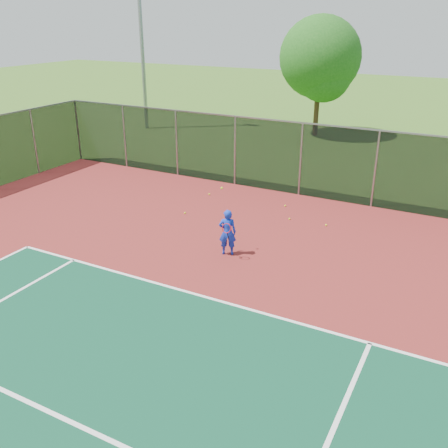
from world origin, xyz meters
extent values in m
plane|color=#36611B|center=(0.00, 0.00, 0.00)|extent=(120.00, 120.00, 0.00)
cube|color=maroon|center=(0.00, 2.00, 0.01)|extent=(30.00, 20.00, 0.02)
cube|color=white|center=(2.00, 3.00, 0.03)|extent=(22.00, 0.10, 0.00)
cube|color=black|center=(0.00, 12.00, 1.52)|extent=(30.00, 0.04, 3.00)
cube|color=gray|center=(0.00, 12.00, 3.02)|extent=(30.00, 0.06, 0.06)
imported|color=#1431BD|center=(-3.03, 5.60, 0.76)|extent=(0.64, 0.54, 1.48)
cylinder|color=black|center=(-2.88, 5.35, 0.76)|extent=(0.03, 0.15, 0.27)
torus|color=#A51414|center=(-2.88, 5.25, 1.06)|extent=(0.30, 0.13, 0.29)
sphere|color=#E1F01B|center=(-3.28, 5.70, 2.13)|extent=(0.07, 0.07, 0.07)
sphere|color=#E1F01B|center=(-0.96, 9.23, 0.06)|extent=(0.07, 0.07, 0.07)
sphere|color=#E1F01B|center=(-6.28, 10.19, 0.06)|extent=(0.07, 0.07, 0.07)
sphere|color=#E1F01B|center=(-6.03, 7.88, 0.06)|extent=(0.07, 0.07, 0.07)
sphere|color=#E1F01B|center=(-2.97, 10.40, 0.06)|extent=(0.07, 0.07, 0.07)
sphere|color=#E1F01B|center=(-2.33, 9.19, 0.06)|extent=(0.07, 0.07, 0.07)
cylinder|color=gray|center=(-16.57, 19.97, 6.39)|extent=(0.24, 0.24, 12.78)
cylinder|color=#362313|center=(-5.99, 23.12, 1.35)|extent=(0.30, 0.30, 2.71)
sphere|color=#1B5316|center=(-5.99, 23.12, 4.67)|extent=(4.82, 4.82, 4.82)
sphere|color=#1B5316|center=(-5.59, 22.82, 3.76)|extent=(3.31, 3.31, 3.31)
camera|label=1|loc=(3.46, -6.92, 6.96)|focal=40.00mm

